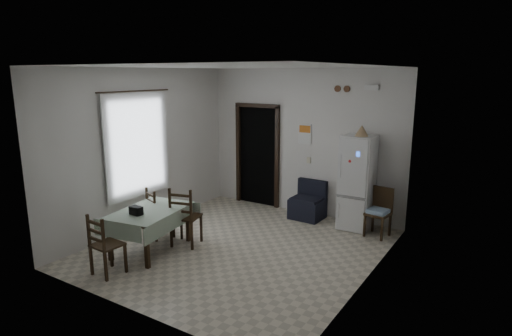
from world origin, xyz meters
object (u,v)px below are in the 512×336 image
at_px(fridge, 357,182).
at_px(dining_table, 151,230).
at_px(dining_chair_far_left, 160,213).
at_px(dining_chair_far_right, 186,216).
at_px(navy_seat, 308,200).
at_px(dining_chair_near_head, 107,244).
at_px(corner_chair, 378,213).

bearing_deg(fridge, dining_table, -132.51).
xyz_separation_m(dining_chair_far_left, dining_chair_far_right, (0.61, -0.02, 0.06)).
distance_m(fridge, navy_seat, 1.10).
height_order(fridge, dining_table, fridge).
xyz_separation_m(navy_seat, dining_chair_far_left, (-1.74, -2.25, 0.07)).
relative_size(fridge, dining_chair_far_left, 1.95).
relative_size(dining_table, dining_chair_near_head, 1.46).
relative_size(corner_chair, dining_chair_near_head, 0.96).
distance_m(fridge, dining_table, 3.71).
distance_m(fridge, dining_chair_far_left, 3.55).
height_order(navy_seat, dining_chair_near_head, dining_chair_near_head).
height_order(dining_table, dining_chair_near_head, dining_chair_near_head).
xyz_separation_m(dining_table, dining_chair_far_right, (0.32, 0.49, 0.16)).
bearing_deg(dining_chair_far_left, dining_chair_far_right, -161.07).
bearing_deg(fridge, navy_seat, 178.72).
height_order(corner_chair, dining_chair_far_left, dining_chair_far_left).
xyz_separation_m(fridge, dining_chair_far_left, (-2.71, -2.25, -0.42)).
distance_m(navy_seat, dining_chair_far_left, 2.85).
bearing_deg(dining_table, navy_seat, 52.96).
bearing_deg(dining_table, fridge, 39.31).
bearing_deg(dining_table, dining_chair_near_head, -93.55).
relative_size(navy_seat, corner_chair, 0.86).
relative_size(corner_chair, dining_chair_far_right, 0.86).
distance_m(fridge, corner_chair, 0.68).
relative_size(dining_chair_far_left, dining_chair_near_head, 0.98).
distance_m(dining_chair_far_left, dining_chair_far_right, 0.61).
bearing_deg(dining_chair_far_left, dining_chair_near_head, 126.17).
bearing_deg(dining_table, corner_chair, 31.89).
xyz_separation_m(corner_chair, dining_chair_near_head, (-2.80, -3.47, 0.02)).
relative_size(dining_chair_far_right, dining_chair_near_head, 1.11).
relative_size(navy_seat, dining_chair_near_head, 0.82).
xyz_separation_m(fridge, dining_table, (-2.42, -2.76, -0.52)).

